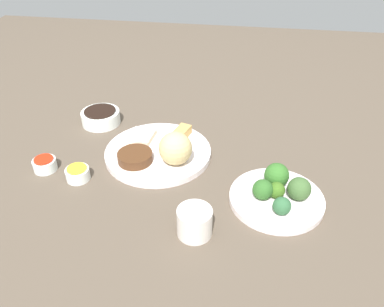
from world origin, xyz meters
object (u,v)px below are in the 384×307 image
object	(u,v)px
main_plate	(158,153)
broccoli_plate	(276,199)
teacup	(195,222)
sauce_ramekin_hot_mustard	(78,174)
soy_sauce_bowl	(101,117)
sauce_ramekin_sweet_and_sour	(45,165)

from	to	relation	value
main_plate	broccoli_plate	world-z (taller)	main_plate
main_plate	teacup	world-z (taller)	teacup
main_plate	teacup	bearing A→B (deg)	-62.36
sauce_ramekin_hot_mustard	teacup	xyz separation A→B (m)	(0.29, -0.13, 0.02)
broccoli_plate	soy_sauce_bowl	world-z (taller)	soy_sauce_bowl
sauce_ramekin_sweet_and_sour	teacup	bearing A→B (deg)	-21.21
soy_sauce_bowl	teacup	xyz separation A→B (m)	(0.33, -0.38, 0.01)
sauce_ramekin_hot_mustard	sauce_ramekin_sweet_and_sour	bearing A→B (deg)	166.48
broccoli_plate	soy_sauce_bowl	size ratio (longest dim) A/B	1.88
soy_sauce_bowl	sauce_ramekin_sweet_and_sour	bearing A→B (deg)	-103.96
teacup	sauce_ramekin_sweet_and_sour	bearing A→B (deg)	158.79
main_plate	teacup	size ratio (longest dim) A/B	3.85
main_plate	sauce_ramekin_sweet_and_sour	distance (m)	0.27
teacup	main_plate	bearing A→B (deg)	117.64
sauce_ramekin_hot_mustard	teacup	distance (m)	0.32
broccoli_plate	main_plate	bearing A→B (deg)	155.77
main_plate	broccoli_plate	bearing A→B (deg)	-24.23
sauce_ramekin_hot_mustard	soy_sauce_bowl	bearing A→B (deg)	97.75
sauce_ramekin_sweet_and_sour	main_plate	bearing A→B (deg)	21.39
main_plate	sauce_ramekin_sweet_and_sour	world-z (taller)	sauce_ramekin_sweet_and_sour
main_plate	broccoli_plate	distance (m)	0.32
soy_sauce_bowl	main_plate	bearing A→B (deg)	-33.78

